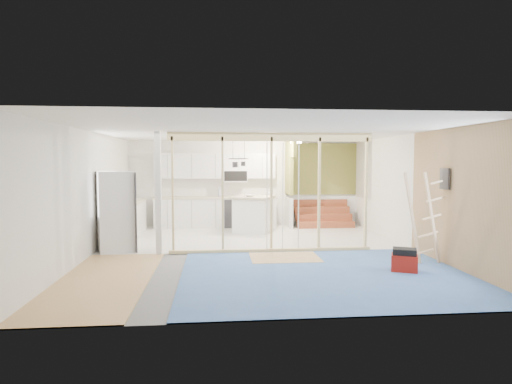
{
  "coord_description": "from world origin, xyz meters",
  "views": [
    {
      "loc": [
        -0.9,
        -9.12,
        1.96
      ],
      "look_at": [
        0.02,
        0.6,
        1.28
      ],
      "focal_mm": 30.0,
      "sensor_mm": 36.0,
      "label": 1
    }
  ],
  "objects": [
    {
      "name": "bowl",
      "position": [
        0.03,
        2.55,
        1.04
      ],
      "size": [
        0.32,
        0.32,
        0.06
      ],
      "primitive_type": "imported",
      "rotation": [
        0.0,
        0.0,
        0.37
      ],
      "color": "silver",
      "rests_on": "island"
    },
    {
      "name": "base_cabinets",
      "position": [
        -1.61,
        3.36,
        0.47
      ],
      "size": [
        4.45,
        2.24,
        0.93
      ],
      "color": "silver",
      "rests_on": "room"
    },
    {
      "name": "room",
      "position": [
        0.0,
        0.0,
        1.3
      ],
      "size": [
        7.01,
        8.01,
        2.61
      ],
      "color": "slate",
      "rests_on": "ground"
    },
    {
      "name": "fridge",
      "position": [
        -3.07,
        0.45,
        0.88
      ],
      "size": [
        1.0,
        0.96,
        1.76
      ],
      "rotation": [
        0.0,
        0.0,
        0.37
      ],
      "color": "silver",
      "rests_on": "room"
    },
    {
      "name": "sheathing_panel",
      "position": [
        3.48,
        -2.0,
        1.3
      ],
      "size": [
        0.02,
        4.0,
        2.6
      ],
      "primitive_type": "cube",
      "color": "tan",
      "rests_on": "room"
    },
    {
      "name": "electrical_panel",
      "position": [
        3.43,
        -1.4,
        1.65
      ],
      "size": [
        0.04,
        0.3,
        0.4
      ],
      "primitive_type": "cube",
      "color": "#343338",
      "rests_on": "room"
    },
    {
      "name": "ladder",
      "position": [
        3.07,
        -1.37,
        0.9
      ],
      "size": [
        0.95,
        0.1,
        1.76
      ],
      "rotation": [
        0.0,
        0.0,
        0.15
      ],
      "color": "beige",
      "rests_on": "room"
    },
    {
      "name": "stud_frame",
      "position": [
        -0.24,
        -0.0,
        1.59
      ],
      "size": [
        4.66,
        0.14,
        2.6
      ],
      "color": "#DECA87",
      "rests_on": "room"
    },
    {
      "name": "upper_cabinets",
      "position": [
        -0.84,
        3.82,
        1.82
      ],
      "size": [
        3.6,
        0.41,
        0.85
      ],
      "color": "silver",
      "rests_on": "room"
    },
    {
      "name": "green_partition",
      "position": [
        2.04,
        3.66,
        0.94
      ],
      "size": [
        2.25,
        1.51,
        2.6
      ],
      "color": "olive",
      "rests_on": "room"
    },
    {
      "name": "floor_overlays",
      "position": [
        0.07,
        0.06,
        0.01
      ],
      "size": [
        7.0,
        8.0,
        0.03
      ],
      "color": "silver",
      "rests_on": "room"
    },
    {
      "name": "island",
      "position": [
        0.14,
        2.7,
        0.5
      ],
      "size": [
        1.34,
        1.34,
        1.01
      ],
      "rotation": [
        0.0,
        0.0,
        -0.37
      ],
      "color": "white",
      "rests_on": "room"
    },
    {
      "name": "pot_rack",
      "position": [
        -0.31,
        1.89,
        2.0
      ],
      "size": [
        0.52,
        0.52,
        0.72
      ],
      "color": "black",
      "rests_on": "room"
    },
    {
      "name": "toolbox",
      "position": [
        2.46,
        -1.86,
        0.2
      ],
      "size": [
        0.54,
        0.49,
        0.42
      ],
      "rotation": [
        0.0,
        0.0,
        -0.42
      ],
      "color": "maroon",
      "rests_on": "room"
    },
    {
      "name": "soap_bottle_a",
      "position": [
        -0.78,
        3.66,
        1.09
      ],
      "size": [
        0.14,
        0.14,
        0.32
      ],
      "primitive_type": "imported",
      "rotation": [
        0.0,
        0.0,
        -0.11
      ],
      "color": "#9D9FAF",
      "rests_on": "base_cabinets"
    },
    {
      "name": "soap_bottle_b",
      "position": [
        0.7,
        3.61,
        1.02
      ],
      "size": [
        0.1,
        0.1,
        0.17
      ],
      "primitive_type": "imported",
      "rotation": [
        0.0,
        0.0,
        0.32
      ],
      "color": "white",
      "rests_on": "base_cabinets"
    },
    {
      "name": "ceiling_light",
      "position": [
        1.4,
        3.0,
        2.54
      ],
      "size": [
        0.32,
        0.32,
        0.08
      ],
      "primitive_type": "cylinder",
      "color": "#FFEABF",
      "rests_on": "room"
    }
  ]
}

